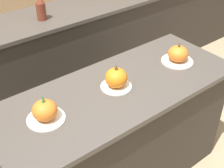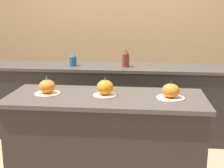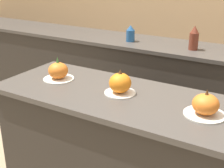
# 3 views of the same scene
# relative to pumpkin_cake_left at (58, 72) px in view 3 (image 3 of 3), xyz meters

# --- Properties ---
(wall_back) EXTENTS (8.00, 0.06, 2.50)m
(wall_back) POSITION_rel_pumpkin_cake_left_xyz_m (0.51, 1.58, 0.30)
(wall_back) COLOR tan
(wall_back) RESTS_ON ground_plane
(kitchen_island) EXTENTS (1.67, 0.67, 0.89)m
(kitchen_island) POSITION_rel_pumpkin_cake_left_xyz_m (0.51, -0.02, -0.50)
(kitchen_island) COLOR #2D2823
(kitchen_island) RESTS_ON ground_plane
(back_counter) EXTENTS (6.00, 0.60, 0.92)m
(back_counter) POSITION_rel_pumpkin_cake_left_xyz_m (0.51, 1.25, -0.49)
(back_counter) COLOR #2D2823
(back_counter) RESTS_ON ground_plane
(pumpkin_cake_left) EXTENTS (0.22, 0.22, 0.17)m
(pumpkin_cake_left) POSITION_rel_pumpkin_cake_left_xyz_m (0.00, 0.00, 0.00)
(pumpkin_cake_left) COLOR silver
(pumpkin_cake_left) RESTS_ON kitchen_island
(pumpkin_cake_center) EXTENTS (0.20, 0.20, 0.16)m
(pumpkin_cake_center) POSITION_rel_pumpkin_cake_left_xyz_m (0.50, 0.00, 0.01)
(pumpkin_cake_center) COLOR silver
(pumpkin_cake_center) RESTS_ON kitchen_island
(pumpkin_cake_right) EXTENTS (0.23, 0.23, 0.15)m
(pumpkin_cake_right) POSITION_rel_pumpkin_cake_left_xyz_m (1.05, -0.03, -0.00)
(pumpkin_cake_right) COLOR silver
(pumpkin_cake_right) RESTS_ON kitchen_island
(bottle_tall) EXTENTS (0.09, 0.09, 0.22)m
(bottle_tall) POSITION_rel_pumpkin_cake_left_xyz_m (0.60, 1.19, 0.08)
(bottle_tall) COLOR maroon
(bottle_tall) RESTS_ON back_counter
(bottle_short) EXTENTS (0.09, 0.09, 0.17)m
(bottle_short) POSITION_rel_pumpkin_cake_left_xyz_m (-0.04, 1.18, 0.05)
(bottle_short) COLOR #235184
(bottle_short) RESTS_ON back_counter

